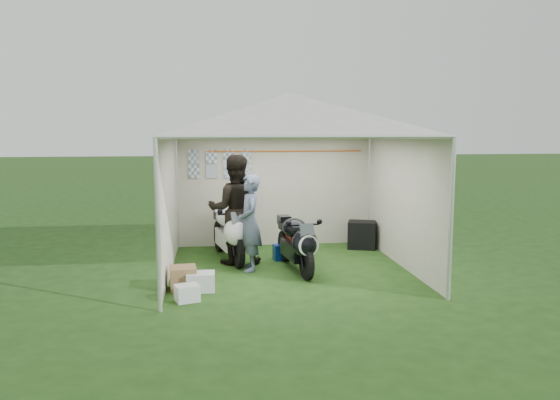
{
  "coord_description": "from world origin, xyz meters",
  "views": [
    {
      "loc": [
        -1.29,
        -9.12,
        2.41
      ],
      "look_at": [
        -0.11,
        0.35,
        1.16
      ],
      "focal_mm": 35.0,
      "sensor_mm": 36.0,
      "label": 1
    }
  ],
  "objects_px": {
    "motorcycle_white": "(230,231)",
    "person_dark_jacket": "(234,209)",
    "canopy_tent": "(289,119)",
    "crate_1": "(183,278)",
    "paddock_stand": "(284,252)",
    "crate_2": "(187,293)",
    "motorcycle_black": "(297,242)",
    "crate_0": "(201,282)",
    "person_blue_jacket": "(250,223)",
    "equipment_box": "(362,235)"
  },
  "relations": [
    {
      "from": "canopy_tent",
      "to": "paddock_stand",
      "type": "distance_m",
      "value": 2.51
    },
    {
      "from": "paddock_stand",
      "to": "person_blue_jacket",
      "type": "distance_m",
      "value": 1.17
    },
    {
      "from": "motorcycle_white",
      "to": "person_blue_jacket",
      "type": "xyz_separation_m",
      "value": [
        0.31,
        -0.78,
        0.27
      ]
    },
    {
      "from": "motorcycle_white",
      "to": "motorcycle_black",
      "type": "distance_m",
      "value": 1.44
    },
    {
      "from": "person_dark_jacket",
      "to": "canopy_tent",
      "type": "bearing_deg",
      "value": 152.07
    },
    {
      "from": "canopy_tent",
      "to": "motorcycle_black",
      "type": "xyz_separation_m",
      "value": [
        0.12,
        -0.2,
        -2.07
      ]
    },
    {
      "from": "canopy_tent",
      "to": "crate_1",
      "type": "xyz_separation_m",
      "value": [
        -1.75,
        -1.04,
        -2.4
      ]
    },
    {
      "from": "motorcycle_white",
      "to": "person_dark_jacket",
      "type": "height_order",
      "value": "person_dark_jacket"
    },
    {
      "from": "equipment_box",
      "to": "person_blue_jacket",
      "type": "bearing_deg",
      "value": -148.54
    },
    {
      "from": "canopy_tent",
      "to": "motorcycle_black",
      "type": "relative_size",
      "value": 3.05
    },
    {
      "from": "person_dark_jacket",
      "to": "crate_1",
      "type": "bearing_deg",
      "value": 61.43
    },
    {
      "from": "motorcycle_black",
      "to": "canopy_tent",
      "type": "bearing_deg",
      "value": 113.2
    },
    {
      "from": "person_blue_jacket",
      "to": "crate_2",
      "type": "relative_size",
      "value": 5.19
    },
    {
      "from": "canopy_tent",
      "to": "paddock_stand",
      "type": "bearing_deg",
      "value": 89.42
    },
    {
      "from": "motorcycle_white",
      "to": "person_dark_jacket",
      "type": "relative_size",
      "value": 1.01
    },
    {
      "from": "motorcycle_black",
      "to": "motorcycle_white",
      "type": "bearing_deg",
      "value": 132.02
    },
    {
      "from": "paddock_stand",
      "to": "person_dark_jacket",
      "type": "xyz_separation_m",
      "value": [
        -0.91,
        -0.15,
        0.84
      ]
    },
    {
      "from": "canopy_tent",
      "to": "crate_1",
      "type": "relative_size",
      "value": 14.61
    },
    {
      "from": "paddock_stand",
      "to": "crate_2",
      "type": "xyz_separation_m",
      "value": [
        -1.67,
        -2.26,
        -0.03
      ]
    },
    {
      "from": "motorcycle_white",
      "to": "crate_1",
      "type": "distance_m",
      "value": 1.97
    },
    {
      "from": "motorcycle_black",
      "to": "equipment_box",
      "type": "height_order",
      "value": "motorcycle_black"
    },
    {
      "from": "crate_0",
      "to": "motorcycle_black",
      "type": "bearing_deg",
      "value": 30.8
    },
    {
      "from": "person_blue_jacket",
      "to": "motorcycle_black",
      "type": "bearing_deg",
      "value": 74.75
    },
    {
      "from": "motorcycle_white",
      "to": "crate_2",
      "type": "bearing_deg",
      "value": -117.86
    },
    {
      "from": "person_dark_jacket",
      "to": "person_blue_jacket",
      "type": "height_order",
      "value": "person_dark_jacket"
    },
    {
      "from": "paddock_stand",
      "to": "person_dark_jacket",
      "type": "height_order",
      "value": "person_dark_jacket"
    },
    {
      "from": "motorcycle_black",
      "to": "equipment_box",
      "type": "xyz_separation_m",
      "value": [
        1.58,
        1.6,
        -0.23
      ]
    },
    {
      "from": "equipment_box",
      "to": "crate_0",
      "type": "bearing_deg",
      "value": -141.21
    },
    {
      "from": "paddock_stand",
      "to": "crate_0",
      "type": "height_order",
      "value": "paddock_stand"
    },
    {
      "from": "paddock_stand",
      "to": "person_blue_jacket",
      "type": "height_order",
      "value": "person_blue_jacket"
    },
    {
      "from": "motorcycle_black",
      "to": "crate_1",
      "type": "height_order",
      "value": "motorcycle_black"
    },
    {
      "from": "canopy_tent",
      "to": "person_blue_jacket",
      "type": "relative_size",
      "value": 3.45
    },
    {
      "from": "equipment_box",
      "to": "crate_1",
      "type": "xyz_separation_m",
      "value": [
        -3.45,
        -2.44,
        -0.1
      ]
    },
    {
      "from": "motorcycle_black",
      "to": "crate_2",
      "type": "xyz_separation_m",
      "value": [
        -1.78,
        -1.43,
        -0.39
      ]
    },
    {
      "from": "canopy_tent",
      "to": "person_blue_jacket",
      "type": "height_order",
      "value": "canopy_tent"
    },
    {
      "from": "canopy_tent",
      "to": "motorcycle_white",
      "type": "xyz_separation_m",
      "value": [
        -0.98,
        0.73,
        -2.03
      ]
    },
    {
      "from": "crate_2",
      "to": "equipment_box",
      "type": "bearing_deg",
      "value": 42.0
    },
    {
      "from": "crate_0",
      "to": "crate_1",
      "type": "height_order",
      "value": "crate_1"
    },
    {
      "from": "crate_0",
      "to": "crate_2",
      "type": "height_order",
      "value": "crate_0"
    },
    {
      "from": "motorcycle_white",
      "to": "crate_0",
      "type": "distance_m",
      "value": 1.99
    },
    {
      "from": "canopy_tent",
      "to": "motorcycle_white",
      "type": "height_order",
      "value": "canopy_tent"
    },
    {
      "from": "motorcycle_black",
      "to": "crate_1",
      "type": "bearing_deg",
      "value": -163.43
    },
    {
      "from": "equipment_box",
      "to": "crate_2",
      "type": "relative_size",
      "value": 1.74
    },
    {
      "from": "crate_2",
      "to": "motorcycle_white",
      "type": "bearing_deg",
      "value": 73.79
    },
    {
      "from": "canopy_tent",
      "to": "paddock_stand",
      "type": "height_order",
      "value": "canopy_tent"
    },
    {
      "from": "crate_1",
      "to": "crate_2",
      "type": "bearing_deg",
      "value": -81.92
    },
    {
      "from": "person_dark_jacket",
      "to": "motorcycle_black",
      "type": "bearing_deg",
      "value": 146.51
    },
    {
      "from": "motorcycle_white",
      "to": "paddock_stand",
      "type": "relative_size",
      "value": 5.21
    },
    {
      "from": "motorcycle_black",
      "to": "person_blue_jacket",
      "type": "relative_size",
      "value": 1.13
    },
    {
      "from": "equipment_box",
      "to": "person_dark_jacket",
      "type": "bearing_deg",
      "value": -160.59
    }
  ]
}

